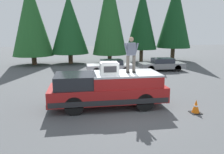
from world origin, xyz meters
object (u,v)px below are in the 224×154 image
object	(u,v)px
traffic_cone	(196,107)
parked_car_silver	(110,66)
parked_car_grey	(162,64)
pickup_truck	(108,89)
person_on_truck_bed	(131,54)
compressor_unit	(109,68)

from	to	relation	value
traffic_cone	parked_car_silver	bearing A→B (deg)	12.95
parked_car_grey	pickup_truck	bearing A→B (deg)	144.58
person_on_truck_bed	parked_car_silver	world-z (taller)	person_on_truck_bed
pickup_truck	compressor_unit	distance (m)	1.06
parked_car_grey	traffic_cone	world-z (taller)	parked_car_grey
pickup_truck	parked_car_grey	distance (m)	10.90
parked_car_silver	traffic_cone	xyz separation A→B (m)	(-10.12, -2.33, -0.29)
compressor_unit	person_on_truck_bed	xyz separation A→B (m)	(0.08, -1.06, 0.62)
person_on_truck_bed	parked_car_grey	bearing A→B (deg)	-30.21
person_on_truck_bed	traffic_cone	distance (m)	3.78
parked_car_grey	traffic_cone	size ratio (longest dim) A/B	6.61
pickup_truck	parked_car_grey	bearing A→B (deg)	-35.42
compressor_unit	parked_car_grey	world-z (taller)	compressor_unit
traffic_cone	pickup_truck	bearing A→B (deg)	68.27
compressor_unit	person_on_truck_bed	bearing A→B (deg)	-85.89
parked_car_silver	traffic_cone	size ratio (longest dim) A/B	6.61
person_on_truck_bed	parked_car_silver	bearing A→B (deg)	-2.18
person_on_truck_bed	pickup_truck	bearing A→B (deg)	87.53
parked_car_grey	parked_car_silver	xyz separation A→B (m)	(-0.27, 4.87, 0.00)
compressor_unit	parked_car_silver	distance (m)	8.95
compressor_unit	parked_car_silver	world-z (taller)	compressor_unit
traffic_cone	person_on_truck_bed	bearing A→B (deg)	61.28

